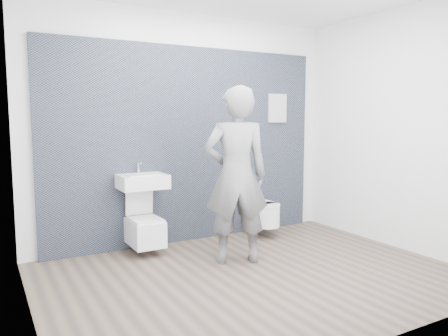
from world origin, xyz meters
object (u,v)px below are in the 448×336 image
visitor (236,176)px  toilet_square (145,230)px  washbasin (143,181)px  toilet_rounded (263,214)px

visitor → toilet_square: bearing=-24.6°
visitor → washbasin: bearing=-26.2°
washbasin → toilet_square: 0.56m
toilet_rounded → visitor: size_ratio=0.29×
toilet_square → visitor: visitor is taller
toilet_rounded → washbasin: bearing=177.2°
toilet_rounded → visitor: 1.28m
toilet_square → toilet_rounded: toilet_square is taller
washbasin → visitor: 1.10m
washbasin → toilet_square: size_ratio=0.79×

